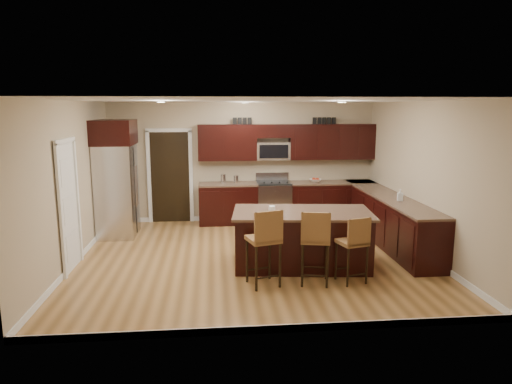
{
  "coord_description": "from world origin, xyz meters",
  "views": [
    {
      "loc": [
        -0.66,
        -7.63,
        2.59
      ],
      "look_at": [
        0.09,
        0.4,
        1.09
      ],
      "focal_mm": 32.0,
      "sensor_mm": 36.0,
      "label": 1
    }
  ],
  "objects": [
    {
      "name": "fruit_bowl",
      "position": [
        1.64,
        2.45,
        0.95
      ],
      "size": [
        0.32,
        0.32,
        0.07
      ],
      "primitive_type": "imported",
      "rotation": [
        0.0,
        0.0,
        -0.18
      ],
      "color": "silver",
      "rests_on": "base_cabinets"
    },
    {
      "name": "wall_right",
      "position": [
        3.0,
        0.0,
        1.35
      ],
      "size": [
        0.0,
        5.5,
        5.5
      ],
      "primitive_type": "plane",
      "rotation": [
        1.57,
        0.0,
        -1.57
      ],
      "color": "tan",
      "rests_on": "floor"
    },
    {
      "name": "floor",
      "position": [
        0.0,
        0.0,
        0.0
      ],
      "size": [
        6.0,
        6.0,
        0.0
      ],
      "primitive_type": "plane",
      "color": "#A1743F",
      "rests_on": "ground"
    },
    {
      "name": "canister_tall",
      "position": [
        -0.45,
        2.45,
        1.02
      ],
      "size": [
        0.12,
        0.12,
        0.2
      ],
      "primitive_type": "cylinder",
      "color": "silver",
      "rests_on": "base_cabinets"
    },
    {
      "name": "microwave",
      "position": [
        0.68,
        2.6,
        1.62
      ],
      "size": [
        0.76,
        0.31,
        0.4
      ],
      "primitive_type": "cube",
      "color": "silver",
      "rests_on": "upper_cabinets"
    },
    {
      "name": "floor_mat",
      "position": [
        0.67,
        1.28,
        0.01
      ],
      "size": [
        1.14,
        0.94,
        0.01
      ],
      "primitive_type": "cube",
      "rotation": [
        0.0,
        0.0,
        -0.34
      ],
      "color": "brown",
      "rests_on": "floor"
    },
    {
      "name": "pantry_door",
      "position": [
        -2.98,
        -0.3,
        1.02
      ],
      "size": [
        0.03,
        0.8,
        2.04
      ],
      "primitive_type": "cube",
      "color": "white",
      "rests_on": "floor"
    },
    {
      "name": "letter_decor",
      "position": [
        0.9,
        2.58,
        2.29
      ],
      "size": [
        2.2,
        0.03,
        0.15
      ],
      "primitive_type": null,
      "color": "black",
      "rests_on": "upper_cabinets"
    },
    {
      "name": "base_cabinets",
      "position": [
        1.9,
        1.45,
        0.46
      ],
      "size": [
        4.02,
        3.96,
        0.92
      ],
      "color": "black",
      "rests_on": "floor"
    },
    {
      "name": "wall_back",
      "position": [
        0.0,
        2.75,
        1.35
      ],
      "size": [
        6.0,
        0.0,
        6.0
      ],
      "primitive_type": "plane",
      "rotation": [
        1.57,
        0.0,
        0.0
      ],
      "color": "tan",
      "rests_on": "floor"
    },
    {
      "name": "wall_left",
      "position": [
        -3.0,
        0.0,
        1.35
      ],
      "size": [
        0.0,
        5.5,
        5.5
      ],
      "primitive_type": "plane",
      "rotation": [
        1.57,
        0.0,
        1.57
      ],
      "color": "tan",
      "rests_on": "floor"
    },
    {
      "name": "canister_short",
      "position": [
        -0.17,
        2.45,
        1.01
      ],
      "size": [
        0.11,
        0.11,
        0.17
      ],
      "primitive_type": "cylinder",
      "color": "silver",
      "rests_on": "base_cabinets"
    },
    {
      "name": "stool_right",
      "position": [
        1.38,
        -1.32,
        0.64
      ],
      "size": [
        0.47,
        0.47,
        1.02
      ],
      "rotation": [
        0.0,
        0.0,
        0.28
      ],
      "color": "olive",
      "rests_on": "floor"
    },
    {
      "name": "island_jar",
      "position": [
        0.26,
        -0.48,
        0.97
      ],
      "size": [
        0.1,
        0.1,
        0.1
      ],
      "primitive_type": "cylinder",
      "color": "white",
      "rests_on": "island"
    },
    {
      "name": "ceiling",
      "position": [
        0.0,
        0.0,
        2.7
      ],
      "size": [
        6.0,
        6.0,
        0.0
      ],
      "primitive_type": "plane",
      "rotation": [
        3.14,
        0.0,
        0.0
      ],
      "color": "silver",
      "rests_on": "wall_back"
    },
    {
      "name": "island",
      "position": [
        0.76,
        -0.48,
        0.43
      ],
      "size": [
        2.35,
        1.4,
        0.92
      ],
      "rotation": [
        0.0,
        0.0,
        -0.11
      ],
      "color": "black",
      "rests_on": "floor"
    },
    {
      "name": "upper_cabinets",
      "position": [
        1.04,
        2.58,
        1.84
      ],
      "size": [
        4.0,
        0.33,
        0.8
      ],
      "color": "black",
      "rests_on": "wall_back"
    },
    {
      "name": "soap_bottle",
      "position": [
        2.7,
        0.21,
        1.03
      ],
      "size": [
        0.12,
        0.12,
        0.21
      ],
      "primitive_type": "imported",
      "rotation": [
        0.0,
        0.0,
        -0.27
      ],
      "color": "#B2B2B2",
      "rests_on": "base_cabinets"
    },
    {
      "name": "stool_left",
      "position": [
        0.06,
        -1.33,
        0.72
      ],
      "size": [
        0.54,
        0.54,
        1.16
      ],
      "rotation": [
        0.0,
        0.0,
        0.29
      ],
      "color": "olive",
      "rests_on": "floor"
    },
    {
      "name": "range",
      "position": [
        0.68,
        2.45,
        0.47
      ],
      "size": [
        0.76,
        0.64,
        1.11
      ],
      "color": "silver",
      "rests_on": "floor"
    },
    {
      "name": "stool_mid",
      "position": [
        0.8,
        -1.33,
        0.7
      ],
      "size": [
        0.5,
        0.5,
        1.13
      ],
      "rotation": [
        0.0,
        0.0,
        -0.21
      ],
      "color": "olive",
      "rests_on": "floor"
    },
    {
      "name": "doorway",
      "position": [
        -1.65,
        2.73,
        1.03
      ],
      "size": [
        0.85,
        0.03,
        2.06
      ],
      "primitive_type": "cube",
      "color": "black",
      "rests_on": "floor"
    },
    {
      "name": "refrigerator",
      "position": [
        -2.62,
        1.67,
        1.2
      ],
      "size": [
        0.79,
        0.99,
        2.35
      ],
      "color": "silver",
      "rests_on": "floor"
    }
  ]
}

